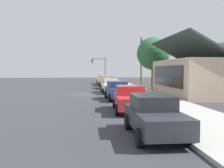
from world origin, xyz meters
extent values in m
plane|color=#38383D|center=(0.00, 0.00, 0.00)|extent=(120.00, 120.00, 0.00)
cube|color=#B2AFA8|center=(0.00, 5.60, 0.08)|extent=(60.00, 4.20, 0.16)
cube|color=#EA8C75|center=(-20.39, 2.72, 0.68)|extent=(4.94, 1.97, 0.70)
cube|color=tan|center=(-20.88, 2.73, 1.31)|extent=(2.39, 1.69, 0.56)
cylinder|color=black|center=(-18.85, 3.62, 0.33)|extent=(0.66, 0.23, 0.66)
cylinder|color=black|center=(-18.89, 1.76, 0.33)|extent=(0.66, 0.23, 0.66)
cylinder|color=black|center=(-21.89, 3.68, 0.33)|extent=(0.66, 0.23, 0.66)
cylinder|color=black|center=(-21.93, 1.83, 0.33)|extent=(0.66, 0.23, 0.66)
cube|color=#8CB7E0|center=(-14.33, 2.85, 0.68)|extent=(4.71, 1.92, 0.70)
cube|color=#779CBE|center=(-14.80, 2.87, 1.31)|extent=(2.28, 1.63, 0.56)
cylinder|color=black|center=(-12.86, 3.70, 0.33)|extent=(0.67, 0.24, 0.66)
cylinder|color=black|center=(-12.92, 1.92, 0.33)|extent=(0.67, 0.24, 0.66)
cylinder|color=black|center=(-15.75, 3.79, 0.33)|extent=(0.67, 0.24, 0.66)
cylinder|color=black|center=(-15.80, 2.01, 0.33)|extent=(0.67, 0.24, 0.66)
cube|color=gold|center=(-8.12, 2.87, 0.68)|extent=(4.72, 1.90, 0.70)
cube|color=gold|center=(-8.58, 2.85, 1.31)|extent=(2.29, 1.62, 0.56)
cylinder|color=black|center=(-6.70, 3.79, 0.33)|extent=(0.67, 0.24, 0.66)
cylinder|color=black|center=(-6.64, 2.03, 0.33)|extent=(0.67, 0.24, 0.66)
cylinder|color=black|center=(-9.59, 3.70, 0.33)|extent=(0.67, 0.24, 0.66)
cylinder|color=black|center=(-9.53, 1.94, 0.33)|extent=(0.67, 0.24, 0.66)
cube|color=silver|center=(-1.47, 2.66, 0.68)|extent=(4.93, 1.98, 0.70)
cube|color=beige|center=(-1.95, 2.65, 1.31)|extent=(2.39, 1.69, 0.56)
cylinder|color=black|center=(0.02, 3.63, 0.33)|extent=(0.67, 0.24, 0.66)
cylinder|color=black|center=(0.07, 1.78, 0.33)|extent=(0.67, 0.24, 0.66)
cylinder|color=black|center=(-3.00, 3.55, 0.33)|extent=(0.67, 0.24, 0.66)
cylinder|color=black|center=(-2.95, 1.70, 0.33)|extent=(0.67, 0.24, 0.66)
cube|color=navy|center=(4.99, 2.68, 0.68)|extent=(4.62, 1.96, 0.70)
cube|color=navy|center=(4.54, 2.66, 1.31)|extent=(2.25, 1.63, 0.56)
cylinder|color=black|center=(6.36, 3.62, 0.33)|extent=(0.67, 0.25, 0.66)
cylinder|color=black|center=(6.44, 1.88, 0.33)|extent=(0.67, 0.25, 0.66)
cylinder|color=black|center=(3.54, 3.48, 0.33)|extent=(0.67, 0.25, 0.66)
cylinder|color=black|center=(3.63, 1.74, 0.33)|extent=(0.67, 0.25, 0.66)
cube|color=red|center=(11.39, 2.73, 0.68)|extent=(4.69, 2.07, 0.70)
cube|color=#A9272B|center=(10.93, 2.75, 1.31)|extent=(2.29, 1.73, 0.56)
cylinder|color=black|center=(12.86, 3.59, 0.33)|extent=(0.67, 0.25, 0.66)
cylinder|color=black|center=(12.77, 1.74, 0.33)|extent=(0.67, 0.25, 0.66)
cylinder|color=black|center=(10.01, 3.73, 0.33)|extent=(0.67, 0.25, 0.66)
cylinder|color=black|center=(9.92, 1.87, 0.33)|extent=(0.67, 0.25, 0.66)
cube|color=#2D3035|center=(17.50, 2.67, 0.68)|extent=(4.32, 1.74, 0.70)
cube|color=#27292D|center=(17.07, 2.68, 1.31)|extent=(2.07, 1.53, 0.56)
cylinder|color=black|center=(18.84, 3.54, 0.33)|extent=(0.66, 0.22, 0.66)
cylinder|color=black|center=(18.84, 1.80, 0.33)|extent=(0.66, 0.22, 0.66)
cylinder|color=black|center=(16.17, 3.54, 0.33)|extent=(0.66, 0.22, 0.66)
cylinder|color=black|center=(16.16, 1.81, 0.33)|extent=(0.66, 0.22, 0.66)
cube|color=#CCB293|center=(1.84, 12.00, 1.80)|extent=(11.38, 8.00, 3.60)
cube|color=black|center=(1.84, 7.96, 1.98)|extent=(9.10, 0.08, 2.02)
cube|color=#3F4C47|center=(1.84, 10.00, 4.66)|extent=(11.98, 4.29, 2.38)
cube|color=#3F4C47|center=(1.84, 14.00, 4.66)|extent=(11.98, 4.29, 2.38)
cylinder|color=brown|center=(-6.83, 8.79, 1.78)|extent=(0.44, 0.44, 3.56)
sphere|color=#2D6638|center=(-6.83, 8.79, 4.76)|extent=(4.36, 4.36, 4.36)
cylinder|color=#383833|center=(-25.00, 3.60, 2.60)|extent=(0.14, 0.14, 5.20)
cylinder|color=#383833|center=(-25.00, 2.30, 4.80)|extent=(0.10, 2.60, 0.10)
cube|color=black|center=(-25.00, 1.00, 4.35)|extent=(0.28, 0.24, 0.80)
sphere|color=red|center=(-25.15, 1.00, 4.61)|extent=(0.16, 0.16, 0.16)
sphere|color=yellow|center=(-25.15, 1.00, 4.35)|extent=(0.16, 0.16, 0.16)
sphere|color=green|center=(-25.15, 1.00, 4.09)|extent=(0.16, 0.16, 0.16)
cylinder|color=brown|center=(-11.72, 8.20, 3.75)|extent=(0.24, 0.24, 7.50)
cube|color=brown|center=(-11.72, 8.20, 6.90)|extent=(1.80, 0.12, 0.12)
cylinder|color=red|center=(-11.82, 4.20, 0.44)|extent=(0.22, 0.22, 0.55)
sphere|color=red|center=(-11.82, 4.20, 0.78)|extent=(0.18, 0.18, 0.18)
camera|label=1|loc=(27.33, 0.08, 2.60)|focal=41.75mm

